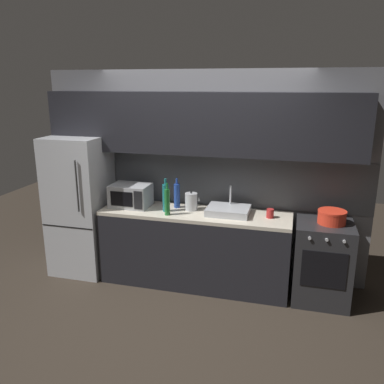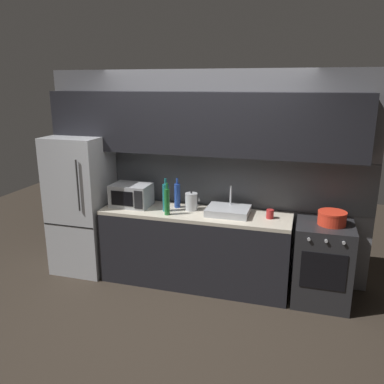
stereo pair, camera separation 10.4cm
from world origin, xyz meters
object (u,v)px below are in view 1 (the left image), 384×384
at_px(microwave, 131,195).
at_px(refrigerator, 81,205).
at_px(wine_bottle_blue, 177,195).
at_px(cooking_pot, 332,217).
at_px(wine_bottle_teal, 166,197).
at_px(mug_red, 270,213).
at_px(wine_bottle_green, 167,202).
at_px(kettle, 191,202).
at_px(oven_range, 322,262).

bearing_deg(microwave, refrigerator, -178.45).
height_order(microwave, wine_bottle_blue, wine_bottle_blue).
bearing_deg(cooking_pot, wine_bottle_teal, -178.19).
relative_size(mug_red, cooking_pot, 0.34).
distance_m(refrigerator, wine_bottle_green, 1.24).
relative_size(microwave, cooking_pot, 1.55).
xyz_separation_m(wine_bottle_green, cooking_pot, (1.78, 0.18, -0.08)).
bearing_deg(refrigerator, cooking_pot, 0.00).
relative_size(wine_bottle_blue, wine_bottle_teal, 0.92).
relative_size(wine_bottle_blue, mug_red, 3.58).
bearing_deg(wine_bottle_blue, wine_bottle_teal, -115.94).
bearing_deg(kettle, cooking_pot, -2.31).
height_order(refrigerator, cooking_pot, refrigerator).
xyz_separation_m(kettle, wine_bottle_green, (-0.21, -0.24, 0.05)).
bearing_deg(wine_bottle_green, mug_red, 9.95).
distance_m(refrigerator, mug_red, 2.34).
bearing_deg(kettle, oven_range, -2.45).
relative_size(microwave, wine_bottle_green, 1.24).
bearing_deg(oven_range, wine_bottle_blue, 176.12).
bearing_deg(microwave, wine_bottle_blue, 9.76).
relative_size(refrigerator, cooking_pot, 5.82).
bearing_deg(microwave, cooking_pot, -0.45).
height_order(wine_bottle_blue, mug_red, wine_bottle_blue).
height_order(refrigerator, mug_red, refrigerator).
xyz_separation_m(oven_range, wine_bottle_teal, (-1.78, -0.06, 0.62)).
distance_m(oven_range, wine_bottle_green, 1.83).
xyz_separation_m(refrigerator, mug_red, (2.34, 0.02, 0.09)).
bearing_deg(refrigerator, oven_range, -0.02).
bearing_deg(mug_red, cooking_pot, -1.66).
xyz_separation_m(mug_red, cooking_pot, (0.65, -0.02, 0.02)).
distance_m(wine_bottle_blue, mug_red, 1.12).
bearing_deg(wine_bottle_green, oven_range, 5.92).
bearing_deg(cooking_pot, oven_range, -178.60).
distance_m(microwave, cooking_pot, 2.31).
height_order(refrigerator, wine_bottle_green, refrigerator).
distance_m(oven_range, cooking_pot, 0.53).
bearing_deg(oven_range, kettle, 177.55).
xyz_separation_m(wine_bottle_blue, mug_red, (1.11, -0.09, -0.10)).
relative_size(oven_range, wine_bottle_teal, 2.31).
xyz_separation_m(wine_bottle_blue, wine_bottle_green, (-0.02, -0.29, 0.01)).
height_order(oven_range, mug_red, mug_red).
bearing_deg(refrigerator, kettle, 2.54).
bearing_deg(oven_range, microwave, 179.50).
xyz_separation_m(oven_range, cooking_pot, (0.06, 0.00, 0.52)).
bearing_deg(wine_bottle_blue, refrigerator, -174.74).
height_order(refrigerator, oven_range, refrigerator).
height_order(refrigerator, kettle, refrigerator).
xyz_separation_m(wine_bottle_blue, wine_bottle_teal, (-0.08, -0.17, 0.02)).
height_order(oven_range, kettle, kettle).
bearing_deg(mug_red, kettle, 177.22).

